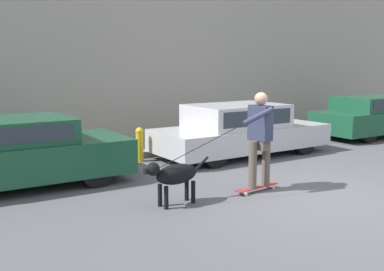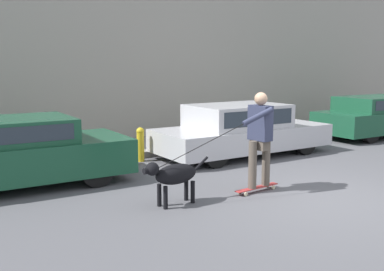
% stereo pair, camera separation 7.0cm
% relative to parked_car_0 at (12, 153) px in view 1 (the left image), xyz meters
% --- Properties ---
extents(ground_plane, '(36.00, 36.00, 0.00)m').
position_rel_parked_car_0_xyz_m(ground_plane, '(4.14, -3.54, -0.63)').
color(ground_plane, '#545459').
extents(back_wall, '(32.00, 0.30, 5.59)m').
position_rel_parked_car_0_xyz_m(back_wall, '(4.14, 3.11, 2.16)').
color(back_wall, '#9E998E').
rests_on(back_wall, ground_plane).
extents(sidewalk_curb, '(30.00, 1.98, 0.15)m').
position_rel_parked_car_0_xyz_m(sidewalk_curb, '(4.14, 1.95, -0.56)').
color(sidewalk_curb, gray).
rests_on(sidewalk_curb, ground_plane).
extents(parked_car_0, '(4.10, 1.90, 1.26)m').
position_rel_parked_car_0_xyz_m(parked_car_0, '(0.00, 0.00, 0.00)').
color(parked_car_0, black).
rests_on(parked_car_0, ground_plane).
extents(parked_car_1, '(4.42, 1.82, 1.26)m').
position_rel_parked_car_0_xyz_m(parked_car_1, '(5.30, -0.00, -0.02)').
color(parked_car_1, black).
rests_on(parked_car_1, ground_plane).
extents(parked_car_2, '(4.50, 1.81, 1.24)m').
position_rel_parked_car_0_xyz_m(parked_car_2, '(10.84, 0.00, -0.01)').
color(parked_car_2, black).
rests_on(parked_car_2, ground_plane).
extents(dog, '(1.23, 0.37, 0.75)m').
position_rel_parked_car_0_xyz_m(dog, '(1.88, -2.51, -0.14)').
color(dog, black).
rests_on(dog, ground_plane).
extents(skateboarder, '(2.48, 0.59, 1.74)m').
position_rel_parked_car_0_xyz_m(skateboarder, '(3.52, -2.66, 0.37)').
color(skateboarder, beige).
rests_on(skateboarder, ground_plane).
extents(fire_hydrant, '(0.18, 0.18, 0.79)m').
position_rel_parked_car_0_xyz_m(fire_hydrant, '(2.91, 0.71, -0.22)').
color(fire_hydrant, gold).
rests_on(fire_hydrant, ground_plane).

